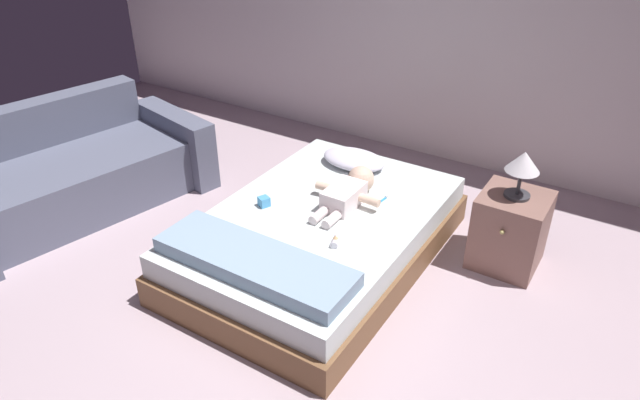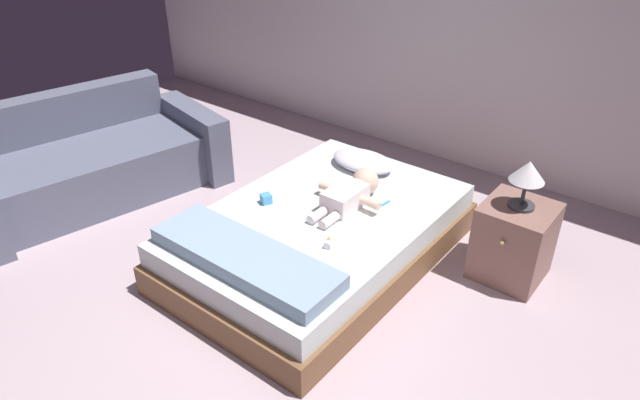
{
  "view_description": "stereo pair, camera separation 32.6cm",
  "coord_description": "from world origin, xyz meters",
  "px_view_note": "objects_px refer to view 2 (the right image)",
  "views": [
    {
      "loc": [
        1.58,
        -1.7,
        2.38
      ],
      "look_at": [
        -0.12,
        1.01,
        0.47
      ],
      "focal_mm": 32.0,
      "sensor_mm": 36.0,
      "label": 1
    },
    {
      "loc": [
        1.85,
        -1.51,
        2.38
      ],
      "look_at": [
        -0.12,
        1.01,
        0.47
      ],
      "focal_mm": 32.0,
      "sensor_mm": 36.0,
      "label": 2
    }
  ],
  "objects_px": {
    "nightstand": "(514,241)",
    "toy_block": "(266,199)",
    "pillow": "(363,161)",
    "lamp": "(528,174)",
    "bed": "(320,236)",
    "baby_bottle": "(329,242)",
    "baby": "(352,193)",
    "couch": "(91,162)",
    "toothbrush": "(385,203)"
  },
  "relations": [
    {
      "from": "pillow",
      "to": "toy_block",
      "type": "height_order",
      "value": "pillow"
    },
    {
      "from": "baby",
      "to": "toy_block",
      "type": "bearing_deg",
      "value": -141.32
    },
    {
      "from": "nightstand",
      "to": "baby_bottle",
      "type": "bearing_deg",
      "value": -132.79
    },
    {
      "from": "toy_block",
      "to": "lamp",
      "type": "bearing_deg",
      "value": 27.29
    },
    {
      "from": "couch",
      "to": "toy_block",
      "type": "height_order",
      "value": "couch"
    },
    {
      "from": "baby_bottle",
      "to": "toothbrush",
      "type": "bearing_deg",
      "value": 89.4
    },
    {
      "from": "couch",
      "to": "lamp",
      "type": "bearing_deg",
      "value": 18.64
    },
    {
      "from": "couch",
      "to": "toy_block",
      "type": "distance_m",
      "value": 1.69
    },
    {
      "from": "nightstand",
      "to": "lamp",
      "type": "distance_m",
      "value": 0.49
    },
    {
      "from": "toothbrush",
      "to": "nightstand",
      "type": "relative_size",
      "value": 0.26
    },
    {
      "from": "nightstand",
      "to": "pillow",
      "type": "bearing_deg",
      "value": 176.01
    },
    {
      "from": "bed",
      "to": "nightstand",
      "type": "height_order",
      "value": "nightstand"
    },
    {
      "from": "toy_block",
      "to": "baby_bottle",
      "type": "xyz_separation_m",
      "value": [
        0.64,
        -0.13,
        -0.01
      ]
    },
    {
      "from": "bed",
      "to": "baby",
      "type": "height_order",
      "value": "baby"
    },
    {
      "from": "pillow",
      "to": "toy_block",
      "type": "bearing_deg",
      "value": -104.78
    },
    {
      "from": "pillow",
      "to": "couch",
      "type": "xyz_separation_m",
      "value": [
        -1.88,
        -1.14,
        -0.14
      ]
    },
    {
      "from": "bed",
      "to": "baby_bottle",
      "type": "relative_size",
      "value": 19.58
    },
    {
      "from": "bed",
      "to": "baby_bottle",
      "type": "bearing_deg",
      "value": -43.19
    },
    {
      "from": "couch",
      "to": "baby_bottle",
      "type": "bearing_deg",
      "value": 4.13
    },
    {
      "from": "lamp",
      "to": "bed",
      "type": "bearing_deg",
      "value": -150.08
    },
    {
      "from": "toy_block",
      "to": "baby_bottle",
      "type": "distance_m",
      "value": 0.66
    },
    {
      "from": "bed",
      "to": "toothbrush",
      "type": "xyz_separation_m",
      "value": [
        0.28,
        0.36,
        0.2
      ]
    },
    {
      "from": "toothbrush",
      "to": "couch",
      "type": "relative_size",
      "value": 0.06
    },
    {
      "from": "baby_bottle",
      "to": "pillow",
      "type": "bearing_deg",
      "value": 113.31
    },
    {
      "from": "toy_block",
      "to": "pillow",
      "type": "bearing_deg",
      "value": 75.22
    },
    {
      "from": "couch",
      "to": "baby_bottle",
      "type": "distance_m",
      "value": 2.31
    },
    {
      "from": "pillow",
      "to": "nightstand",
      "type": "height_order",
      "value": "nightstand"
    },
    {
      "from": "bed",
      "to": "couch",
      "type": "relative_size",
      "value": 0.97
    },
    {
      "from": "pillow",
      "to": "toothbrush",
      "type": "relative_size",
      "value": 3.74
    },
    {
      "from": "lamp",
      "to": "baby_bottle",
      "type": "xyz_separation_m",
      "value": [
        -0.82,
        -0.89,
        -0.36
      ]
    },
    {
      "from": "toy_block",
      "to": "bed",
      "type": "bearing_deg",
      "value": 18.72
    },
    {
      "from": "nightstand",
      "to": "toy_block",
      "type": "xyz_separation_m",
      "value": [
        -1.46,
        -0.76,
        0.14
      ]
    },
    {
      "from": "pillow",
      "to": "baby_bottle",
      "type": "relative_size",
      "value": 4.81
    },
    {
      "from": "bed",
      "to": "toy_block",
      "type": "xyz_separation_m",
      "value": [
        -0.37,
        -0.12,
        0.22
      ]
    },
    {
      "from": "pillow",
      "to": "lamp",
      "type": "distance_m",
      "value": 1.29
    },
    {
      "from": "pillow",
      "to": "lamp",
      "type": "xyz_separation_m",
      "value": [
        1.24,
        -0.09,
        0.33
      ]
    },
    {
      "from": "toothbrush",
      "to": "couch",
      "type": "xyz_separation_m",
      "value": [
        -2.31,
        -0.78,
        -0.1
      ]
    },
    {
      "from": "toothbrush",
      "to": "nightstand",
      "type": "bearing_deg",
      "value": 18.46
    },
    {
      "from": "nightstand",
      "to": "lamp",
      "type": "bearing_deg",
      "value": 90.0
    },
    {
      "from": "couch",
      "to": "baby_bottle",
      "type": "xyz_separation_m",
      "value": [
        2.3,
        0.17,
        0.12
      ]
    },
    {
      "from": "nightstand",
      "to": "baby_bottle",
      "type": "distance_m",
      "value": 1.22
    },
    {
      "from": "nightstand",
      "to": "bed",
      "type": "bearing_deg",
      "value": -150.08
    },
    {
      "from": "nightstand",
      "to": "toy_block",
      "type": "relative_size",
      "value": 5.94
    },
    {
      "from": "baby",
      "to": "toothbrush",
      "type": "bearing_deg",
      "value": 31.62
    },
    {
      "from": "pillow",
      "to": "toy_block",
      "type": "relative_size",
      "value": 5.68
    },
    {
      "from": "couch",
      "to": "nightstand",
      "type": "distance_m",
      "value": 3.3
    },
    {
      "from": "nightstand",
      "to": "lamp",
      "type": "height_order",
      "value": "lamp"
    },
    {
      "from": "baby",
      "to": "toothbrush",
      "type": "xyz_separation_m",
      "value": [
        0.19,
        0.12,
        -0.07
      ]
    },
    {
      "from": "baby",
      "to": "baby_bottle",
      "type": "relative_size",
      "value": 6.21
    },
    {
      "from": "toy_block",
      "to": "toothbrush",
      "type": "bearing_deg",
      "value": 36.69
    }
  ]
}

